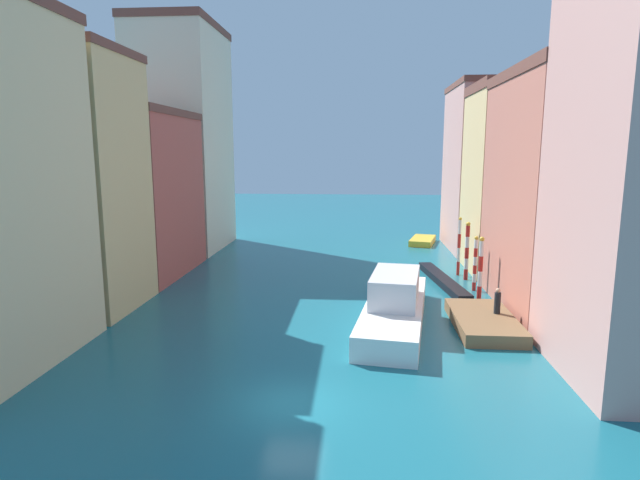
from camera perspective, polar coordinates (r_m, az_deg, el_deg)
The scene contains 16 objects.
ground_plane at distance 44.77m, azimuth 1.10°, elevation -3.05°, with size 154.00×154.00×0.00m, color #196070.
building_left_1 at distance 35.78m, azimuth -25.92°, elevation 5.79°, with size 7.82×7.24×16.11m.
building_left_2 at distance 44.21m, azimuth -19.67°, elevation 4.89°, with size 7.82×11.59×13.19m.
building_left_3 at distance 55.04m, azimuth -14.90°, elevation 10.74°, with size 7.82×11.26×22.31m.
building_right_1 at distance 35.83m, azimuth 25.71°, elevation 4.93°, with size 7.82×12.16×15.01m.
building_right_2 at distance 45.59m, azimuth 21.08°, elevation 6.31°, with size 7.82×8.47×15.36m.
building_right_3 at distance 55.18m, azimuth 18.19°, elevation 7.61°, with size 7.82×11.01×16.60m.
waterfront_dock at distance 31.25m, azimuth 17.62°, elevation -8.56°, with size 3.34×6.74×0.72m.
person_on_dock at distance 31.51m, azimuth 19.02°, elevation -6.47°, with size 0.36×0.36×1.50m.
mooring_pole_0 at distance 36.01m, azimuth 17.31°, elevation -3.01°, with size 0.33×0.33×4.39m.
mooring_pole_1 at distance 38.64m, azimuth 16.76°, elevation -2.44°, with size 0.30×0.30×4.00m.
mooring_pole_2 at distance 41.66m, azimuth 15.93°, elevation -1.11°, with size 0.35×0.35×4.58m.
mooring_pole_3 at distance 43.02m, azimuth 15.12°, elevation -0.63°, with size 0.27×0.27×4.75m.
vaporetto_white at distance 30.60m, azimuth 8.25°, elevation -7.12°, with size 5.03×13.11×3.02m.
gondola_black at distance 40.39m, azimuth 13.41°, elevation -4.36°, with size 2.48×10.57×0.53m.
motorboat_0 at distance 57.31m, azimuth 11.27°, elevation -0.08°, with size 3.48×5.58×0.63m.
Camera 1 is at (2.56, -19.07, 9.95)m, focal length 28.96 mm.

